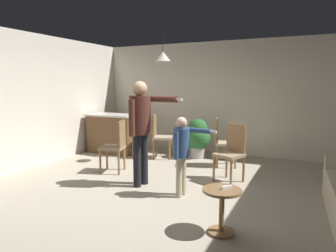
{
  "coord_description": "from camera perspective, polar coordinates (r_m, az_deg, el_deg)",
  "views": [
    {
      "loc": [
        1.96,
        -4.05,
        1.68
      ],
      "look_at": [
        -0.17,
        0.42,
        1.0
      ],
      "focal_mm": 32.54,
      "sensor_mm": 36.0,
      "label": 1
    }
  ],
  "objects": [
    {
      "name": "dining_chair_centre_back",
      "position": [
        5.4,
        11.86,
        -4.48
      ],
      "size": [
        0.55,
        0.55,
        1.0
      ],
      "rotation": [
        0.0,
        0.0,
        2.75
      ],
      "color": "olive",
      "rests_on": "ground"
    },
    {
      "name": "spare_remote_on_table",
      "position": [
        3.53,
        10.95,
        -11.23
      ],
      "size": [
        0.12,
        0.12,
        0.04
      ],
      "primitive_type": "cube",
      "rotation": [
        0.0,
        0.0,
        2.33
      ],
      "color": "white",
      "rests_on": "side_table_by_couch"
    },
    {
      "name": "ground",
      "position": [
        4.8,
        -0.38,
        -12.66
      ],
      "size": [
        7.68,
        7.68,
        0.0
      ],
      "primitive_type": "plane",
      "color": "#B2A893"
    },
    {
      "name": "dining_chair_by_counter",
      "position": [
        6.35,
        10.09,
        -2.59
      ],
      "size": [
        0.54,
        0.54,
        1.0
      ],
      "rotation": [
        0.0,
        0.0,
        5.08
      ],
      "color": "olive",
      "rests_on": "ground"
    },
    {
      "name": "side_table_by_couch",
      "position": [
        3.59,
        10.04,
        -14.48
      ],
      "size": [
        0.44,
        0.44,
        0.52
      ],
      "color": "olive",
      "rests_on": "ground"
    },
    {
      "name": "wall_back",
      "position": [
        7.52,
        10.31,
        5.19
      ],
      "size": [
        6.4,
        0.1,
        2.7
      ],
      "primitive_type": "cube",
      "color": "silver",
      "rests_on": "ground"
    },
    {
      "name": "wall_left",
      "position": [
        6.56,
        -26.51,
        4.13
      ],
      "size": [
        0.1,
        6.4,
        2.7
      ],
      "primitive_type": "cube",
      "color": "silver",
      "rests_on": "ground"
    },
    {
      "name": "person_child",
      "position": [
        4.53,
        2.64,
        -4.07
      ],
      "size": [
        0.64,
        0.35,
        1.2
      ],
      "rotation": [
        0.0,
        0.0,
        -1.73
      ],
      "color": "tan",
      "rests_on": "ground"
    },
    {
      "name": "ceiling_light_pendant",
      "position": [
        6.42,
        -0.96,
        12.93
      ],
      "size": [
        0.32,
        0.32,
        0.55
      ],
      "color": "silver"
    },
    {
      "name": "person_adult",
      "position": [
        4.98,
        -5.11,
        0.8
      ],
      "size": [
        0.88,
        0.5,
        1.73
      ],
      "rotation": [
        0.0,
        0.0,
        -1.74
      ],
      "color": "black",
      "rests_on": "ground"
    },
    {
      "name": "dining_chair_near_wall",
      "position": [
        6.94,
        -1.63,
        -1.58
      ],
      "size": [
        0.53,
        0.53,
        1.0
      ],
      "rotation": [
        0.0,
        0.0,
        5.03
      ],
      "color": "olive",
      "rests_on": "ground"
    },
    {
      "name": "kitchen_counter",
      "position": [
        7.65,
        -10.2,
        -1.34
      ],
      "size": [
        1.26,
        0.66,
        0.95
      ],
      "color": "brown",
      "rests_on": "ground"
    },
    {
      "name": "potted_plant_corner",
      "position": [
        7.01,
        5.57,
        -1.92
      ],
      "size": [
        0.59,
        0.59,
        0.9
      ],
      "color": "#B7B2AD",
      "rests_on": "ground"
    },
    {
      "name": "dining_chair_spare",
      "position": [
        5.89,
        -9.72,
        -3.38
      ],
      "size": [
        0.52,
        0.52,
        1.0
      ],
      "rotation": [
        0.0,
        0.0,
        1.86
      ],
      "color": "olive",
      "rests_on": "ground"
    }
  ]
}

